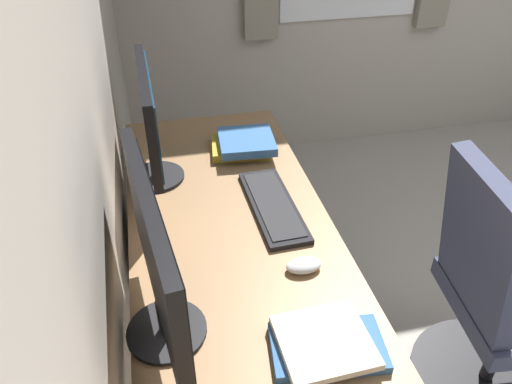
# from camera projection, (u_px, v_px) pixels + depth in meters

# --- Properties ---
(wall_back) EXTENTS (4.97, 0.10, 2.60)m
(wall_back) POSITION_uv_depth(u_px,v_px,m) (32.00, 180.00, 0.76)
(wall_back) COLOR beige
(wall_back) RESTS_ON ground
(desk) EXTENTS (1.85, 0.65, 0.73)m
(desk) POSITION_uv_depth(u_px,v_px,m) (240.00, 272.00, 1.50)
(desk) COLOR #936D47
(desk) RESTS_ON ground
(drawer_pedestal) EXTENTS (0.40, 0.51, 0.69)m
(drawer_pedestal) POSITION_uv_depth(u_px,v_px,m) (222.00, 284.00, 1.88)
(drawer_pedestal) COLOR #936D47
(drawer_pedestal) RESTS_ON ground
(monitor_primary) EXTENTS (0.57, 0.20, 0.43)m
(monitor_primary) POSITION_uv_depth(u_px,v_px,m) (157.00, 258.00, 1.08)
(monitor_primary) COLOR black
(monitor_primary) RESTS_ON desk
(monitor_secondary) EXTENTS (0.53, 0.20, 0.41)m
(monitor_secondary) POSITION_uv_depth(u_px,v_px,m) (150.00, 120.00, 1.66)
(monitor_secondary) COLOR black
(monitor_secondary) RESTS_ON desk
(keyboard_main) EXTENTS (0.42, 0.15, 0.02)m
(keyboard_main) POSITION_uv_depth(u_px,v_px,m) (273.00, 206.00, 1.64)
(keyboard_main) COLOR black
(keyboard_main) RESTS_ON desk
(mouse_main) EXTENTS (0.06, 0.10, 0.03)m
(mouse_main) POSITION_uv_depth(u_px,v_px,m) (304.00, 265.00, 1.40)
(mouse_main) COLOR silver
(mouse_main) RESTS_ON desk
(book_stack_near) EXTENTS (0.21, 0.29, 0.04)m
(book_stack_near) POSITION_uv_depth(u_px,v_px,m) (326.00, 345.00, 1.17)
(book_stack_near) COLOR #38669E
(book_stack_near) RESTS_ON desk
(book_stack_far) EXTENTS (0.24, 0.26, 0.07)m
(book_stack_far) POSITION_uv_depth(u_px,v_px,m) (243.00, 144.00, 1.93)
(book_stack_far) COLOR gold
(book_stack_far) RESTS_ON desk
(office_chair) EXTENTS (0.56, 0.58, 0.97)m
(office_chair) POSITION_uv_depth(u_px,v_px,m) (497.00, 307.00, 1.65)
(office_chair) COLOR #383D56
(office_chair) RESTS_ON ground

